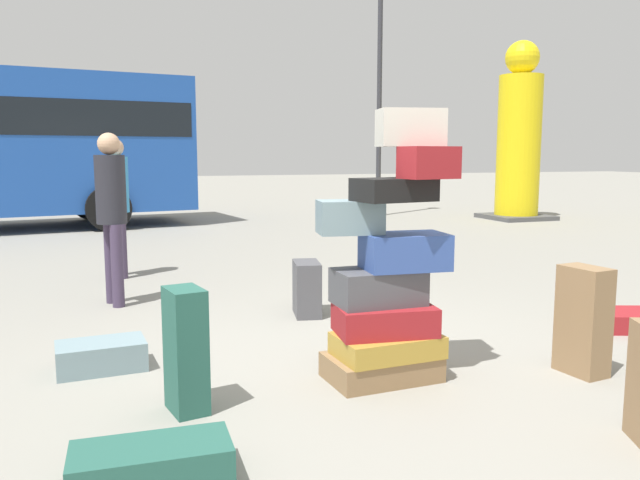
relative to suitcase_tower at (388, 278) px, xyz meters
The scene contains 12 objects.
ground_plane 0.75m from the suitcase_tower, 96.45° to the left, with size 80.00×80.00×0.00m, color gray.
suitcase_tower is the anchor object (origin of this frame).
suitcase_teal_behind_tower 1.44m from the suitcase_tower, behind, with size 0.20×0.30×0.76m, color #26594C.
suitcase_charcoal_white_trunk 1.88m from the suitcase_tower, 89.93° to the left, with size 0.24×0.43×0.52m, color #4C4C51.
suitcase_maroon_left_side 2.66m from the suitcase_tower, ahead, with size 0.63×0.44×0.16m, color maroon.
suitcase_brown_foreground_far 1.43m from the suitcase_tower, 15.89° to the right, with size 0.21×0.34×0.77m, color olive.
suitcase_teal_foreground_near 2.01m from the suitcase_tower, 150.73° to the right, with size 0.75×0.35×0.18m, color #26594C.
suitcase_slate_upright_blue 2.14m from the suitcase_tower, 156.68° to the left, with size 0.61×0.37×0.21m, color gray.
person_bearded_onlooker 3.37m from the suitcase_tower, 121.27° to the left, with size 0.30×0.33×1.76m.
person_tourist_with_camera 4.71m from the suitcase_tower, 110.55° to the left, with size 0.30×0.33×1.73m.
yellow_dummy_statue 11.64m from the suitcase_tower, 49.61° to the left, with size 1.41×1.41×4.13m.
lamp_post 12.05m from the suitcase_tower, 66.03° to the left, with size 0.36×0.36×6.13m.
Camera 1 is at (-1.81, -4.12, 1.55)m, focal length 35.64 mm.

